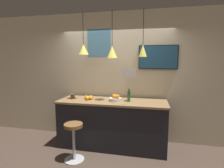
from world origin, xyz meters
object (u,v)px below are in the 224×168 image
fruit_bowl (115,98)px  juice_bottle (129,96)px  spread_jar (73,96)px  mounted_tv (158,57)px  bar_stool (74,136)px

fruit_bowl → juice_bottle: 0.29m
fruit_bowl → spread_jar: fruit_bowl is taller
fruit_bowl → mounted_tv: size_ratio=0.31×
bar_stool → spread_jar: 0.94m
fruit_bowl → spread_jar: (-0.95, 0.01, 0.00)m
spread_jar → juice_bottle: bearing=0.0°
juice_bottle → spread_jar: 1.23m
fruit_bowl → mounted_tv: (0.85, 0.43, 0.85)m
fruit_bowl → spread_jar: bearing=179.7°
spread_jar → mounted_tv: size_ratio=0.14×
fruit_bowl → mounted_tv: mounted_tv is taller
juice_bottle → spread_jar: size_ratio=2.37×
juice_bottle → bar_stool: bearing=-143.8°
fruit_bowl → juice_bottle: juice_bottle is taller
bar_stool → mounted_tv: bearing=36.4°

